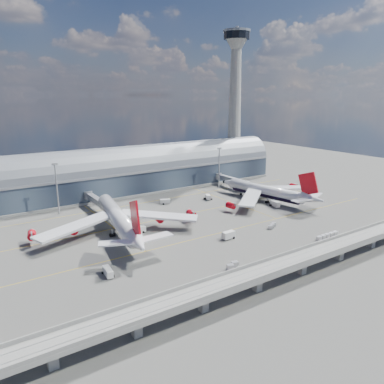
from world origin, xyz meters
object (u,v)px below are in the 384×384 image
floodlight_mast_left (57,188)px  airliner_right (268,192)px  control_tower (235,103)px  service_truck_4 (208,197)px  cargo_train_1 (327,236)px  airliner_left (119,219)px  cargo_train_0 (233,266)px  cargo_train_2 (272,226)px  service_truck_0 (108,272)px  service_truck_3 (275,204)px  service_truck_1 (229,235)px  service_truck_5 (165,201)px  floodlight_mast_right (219,167)px  service_truck_2 (137,230)px

floodlight_mast_left → airliner_right: (103.24, -40.06, -8.24)m
control_tower → service_truck_4: size_ratio=19.76×
service_truck_4 → cargo_train_1: size_ratio=0.41×
control_tower → cargo_train_1: bearing=-112.6°
airliner_right → cargo_train_1: bearing=-120.0°
airliner_left → service_truck_4: size_ratio=14.47×
cargo_train_0 → cargo_train_2: (40.96, 21.88, -0.20)m
airliner_right → service_truck_0: 113.29m
service_truck_3 → cargo_train_1: bearing=-94.2°
airliner_right → cargo_train_2: size_ratio=9.64×
cargo_train_2 → airliner_right: bearing=-15.6°
service_truck_3 → airliner_left: bearing=-170.9°
airliner_left → airliner_right: airliner_left is taller
floodlight_mast_left → service_truck_3: floodlight_mast_left is taller
service_truck_4 → airliner_left: bearing=-135.8°
service_truck_0 → cargo_train_1: bearing=-6.3°
floodlight_mast_left → service_truck_4: floodlight_mast_left is taller
cargo_train_0 → service_truck_3: bearing=-36.7°
service_truck_1 → service_truck_3: service_truck_1 is taller
service_truck_5 → floodlight_mast_right: bearing=-52.0°
service_truck_4 → cargo_train_1: (6.55, -75.08, -0.50)m
floodlight_mast_left → service_truck_5: size_ratio=4.51×
airliner_right → cargo_train_2: (-29.06, -32.53, -4.60)m
cargo_train_2 → service_truck_3: bearing=-21.8°
service_truck_0 → control_tower: bearing=42.2°
cargo_train_2 → cargo_train_1: bearing=-129.2°
service_truck_2 → cargo_train_0: 50.15m
floodlight_mast_right → cargo_train_2: 78.11m
airliner_left → cargo_train_1: airliner_left is taller
floodlight_mast_left → airliner_left: bearing=-71.4°
floodlight_mast_right → airliner_left: floodlight_mast_right is taller
service_truck_3 → floodlight_mast_right: bearing=103.4°
cargo_train_0 → airliner_right: bearing=-32.8°
airliner_right → service_truck_3: airliner_right is taller
service_truck_0 → service_truck_3: (103.16, 25.61, 0.22)m
cargo_train_0 → control_tower: bearing=-20.3°
service_truck_0 → service_truck_1: bearing=9.2°
service_truck_1 → service_truck_5: bearing=-5.6°
service_truck_3 → cargo_train_0: size_ratio=1.14×
control_tower → cargo_train_2: (-60.82, -100.59, -50.84)m
floodlight_mast_right → service_truck_0: size_ratio=3.98×
airliner_right → service_truck_2: 83.01m
control_tower → service_truck_1: bearing=-130.5°
service_truck_3 → cargo_train_0: service_truck_3 is taller
service_truck_4 → service_truck_0: bearing=-121.0°
control_tower → floodlight_mast_right: 58.76m
service_truck_5 → service_truck_3: bearing=-106.6°
service_truck_3 → control_tower: bearing=79.9°
service_truck_4 → floodlight_mast_right: bearing=64.8°
service_truck_0 → airliner_right: bearing=23.9°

